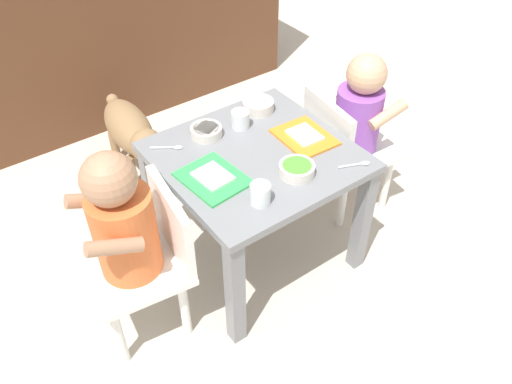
# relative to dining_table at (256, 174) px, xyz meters

# --- Properties ---
(ground_plane) EXTENTS (7.00, 7.00, 0.00)m
(ground_plane) POSITION_rel_dining_table_xyz_m (0.00, 0.00, -0.36)
(ground_plane) COLOR beige
(kitchen_cabinet_back) EXTENTS (1.76, 0.38, 0.95)m
(kitchen_cabinet_back) POSITION_rel_dining_table_xyz_m (0.00, 1.20, 0.11)
(kitchen_cabinet_back) COLOR #56331E
(kitchen_cabinet_back) RESTS_ON ground
(dining_table) EXTENTS (0.56, 0.54, 0.44)m
(dining_table) POSITION_rel_dining_table_xyz_m (0.00, 0.00, 0.00)
(dining_table) COLOR slate
(dining_table) RESTS_ON ground
(seated_child_left) EXTENTS (0.31, 0.31, 0.66)m
(seated_child_left) POSITION_rel_dining_table_xyz_m (-0.44, -0.03, 0.04)
(seated_child_left) COLOR white
(seated_child_left) RESTS_ON ground
(seated_child_right) EXTENTS (0.31, 0.31, 0.62)m
(seated_child_right) POSITION_rel_dining_table_xyz_m (0.44, 0.02, 0.02)
(seated_child_right) COLOR white
(seated_child_right) RESTS_ON ground
(dog) EXTENTS (0.19, 0.48, 0.31)m
(dog) POSITION_rel_dining_table_xyz_m (-0.13, 0.65, -0.16)
(dog) COLOR olive
(dog) RESTS_ON ground
(food_tray_left) EXTENTS (0.17, 0.20, 0.02)m
(food_tray_left) POSITION_rel_dining_table_xyz_m (-0.17, -0.03, 0.08)
(food_tray_left) COLOR green
(food_tray_left) RESTS_ON dining_table
(food_tray_right) EXTENTS (0.16, 0.19, 0.02)m
(food_tray_right) POSITION_rel_dining_table_xyz_m (0.17, -0.03, 0.08)
(food_tray_right) COLOR orange
(food_tray_right) RESTS_ON dining_table
(water_cup_left) EXTENTS (0.06, 0.06, 0.06)m
(water_cup_left) POSITION_rel_dining_table_xyz_m (0.04, 0.14, 0.10)
(water_cup_left) COLOR white
(water_cup_left) RESTS_ON dining_table
(water_cup_right) EXTENTS (0.06, 0.06, 0.06)m
(water_cup_right) POSITION_rel_dining_table_xyz_m (-0.12, -0.18, 0.11)
(water_cup_right) COLOR white
(water_cup_right) RESTS_ON dining_table
(veggie_bowl_near) EXTENTS (0.10, 0.10, 0.04)m
(veggie_bowl_near) POSITION_rel_dining_table_xyz_m (0.15, 0.19, 0.10)
(veggie_bowl_near) COLOR silver
(veggie_bowl_near) RESTS_ON dining_table
(cereal_bowl_left_side) EXTENTS (0.10, 0.10, 0.03)m
(cereal_bowl_left_side) POSITION_rel_dining_table_xyz_m (-0.07, 0.17, 0.10)
(cereal_bowl_left_side) COLOR silver
(cereal_bowl_left_side) RESTS_ON dining_table
(cereal_bowl_right_side) EXTENTS (0.10, 0.10, 0.03)m
(cereal_bowl_right_side) POSITION_rel_dining_table_xyz_m (0.04, -0.15, 0.10)
(cereal_bowl_right_side) COLOR silver
(cereal_bowl_right_side) RESTS_ON dining_table
(spoon_by_left_tray) EXTENTS (0.09, 0.07, 0.01)m
(spoon_by_left_tray) POSITION_rel_dining_table_xyz_m (-0.20, 0.18, 0.08)
(spoon_by_left_tray) COLOR silver
(spoon_by_left_tray) RESTS_ON dining_table
(spoon_by_right_tray) EXTENTS (0.10, 0.05, 0.01)m
(spoon_by_right_tray) POSITION_rel_dining_table_xyz_m (0.21, -0.22, 0.08)
(spoon_by_right_tray) COLOR silver
(spoon_by_right_tray) RESTS_ON dining_table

